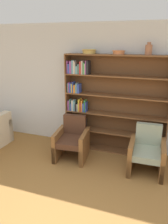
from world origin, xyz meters
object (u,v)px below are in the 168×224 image
(bowl_cream, at_px, (89,51))
(bowl_sage, at_px, (119,52))
(armchair_cushioned, at_px, (147,152))
(vase_tall, at_px, (149,49))
(armchair_leather, at_px, (72,140))
(bookshelf, at_px, (106,105))

(bowl_cream, height_order, bowl_sage, bowl_cream)
(bowl_sage, xyz_separation_m, armchair_cushioned, (0.73, -0.57, -1.78))
(bowl_sage, bearing_deg, vase_tall, -0.00)
(armchair_leather, bearing_deg, bowl_sage, -150.67)
(bookshelf, bearing_deg, bowl_cream, -176.95)
(bookshelf, height_order, armchair_leather, bookshelf)
(vase_tall, bearing_deg, bowl_sage, 180.00)
(bookshelf, bearing_deg, armchair_cushioned, -31.44)
(vase_tall, bearing_deg, armchair_cushioned, -73.50)
(armchair_cushioned, bearing_deg, bowl_sage, -39.55)
(bowl_sage, height_order, armchair_cushioned, bowl_sage)
(vase_tall, bearing_deg, bookshelf, 178.53)
(vase_tall, distance_m, armchair_leather, 2.35)
(bookshelf, bearing_deg, armchair_leather, -133.44)
(bowl_cream, height_order, armchair_leather, bowl_cream)
(bowl_sage, relative_size, armchair_cushioned, 0.29)
(bowl_sage, bearing_deg, armchair_leather, -144.16)
(armchair_cushioned, bearing_deg, bowl_cream, -24.67)
(bowl_sage, bearing_deg, bookshelf, 174.92)
(bookshelf, distance_m, bowl_cream, 1.18)
(bookshelf, relative_size, vase_tall, 9.38)
(bookshelf, relative_size, armchair_cushioned, 2.52)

